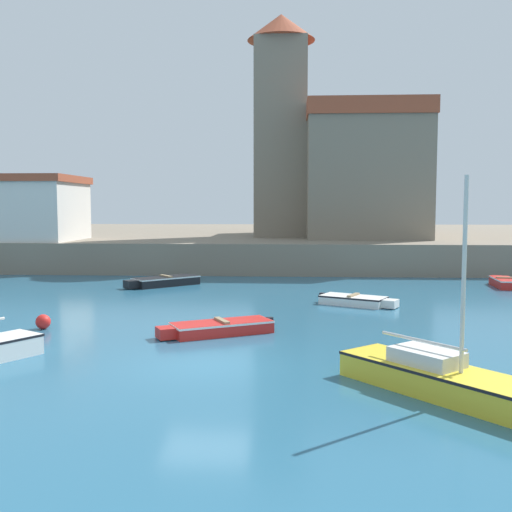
{
  "coord_description": "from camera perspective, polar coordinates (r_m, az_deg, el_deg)",
  "views": [
    {
      "loc": [
        2.39,
        -16.56,
        4.5
      ],
      "look_at": [
        0.69,
        12.88,
        2.0
      ],
      "focal_mm": 42.0,
      "sensor_mm": 36.0,
      "label": 1
    }
  ],
  "objects": [
    {
      "name": "sailboat_yellow_4",
      "position": [
        15.08,
        17.86,
        -11.13
      ],
      "size": [
        4.9,
        5.46,
        5.19
      ],
      "color": "yellow",
      "rests_on": "ground"
    },
    {
      "name": "dinghy_black_7",
      "position": [
        33.92,
        -8.76,
        -2.36
      ],
      "size": [
        3.95,
        3.63,
        0.58
      ],
      "color": "black",
      "rests_on": "ground"
    },
    {
      "name": "dinghy_red_9",
      "position": [
        35.82,
        22.56,
        -2.31
      ],
      "size": [
        1.3,
        3.28,
        0.57
      ],
      "color": "red",
      "rests_on": "ground"
    },
    {
      "name": "quay_seawall",
      "position": [
        57.83,
        0.93,
        1.4
      ],
      "size": [
        120.0,
        40.0,
        2.05
      ],
      "primitive_type": "cube",
      "color": "gray",
      "rests_on": "ground"
    },
    {
      "name": "dinghy_red_8",
      "position": [
        21.13,
        -3.55,
        -6.79
      ],
      "size": [
        4.06,
        2.76,
        0.51
      ],
      "color": "red",
      "rests_on": "ground"
    },
    {
      "name": "church",
      "position": [
        49.74,
        8.54,
        8.58
      ],
      "size": [
        13.5,
        16.07,
        17.14
      ],
      "color": "gray",
      "rests_on": "quay_seawall"
    },
    {
      "name": "ground_plane",
      "position": [
        17.33,
        -4.81,
        -10.23
      ],
      "size": [
        200.0,
        200.0,
        0.0
      ],
      "primitive_type": "plane",
      "color": "#28607F"
    },
    {
      "name": "dinghy_white_5",
      "position": [
        27.49,
        9.48,
        -4.16
      ],
      "size": [
        3.55,
        2.5,
        0.49
      ],
      "color": "white",
      "rests_on": "ground"
    },
    {
      "name": "mooring_buoy",
      "position": [
        23.27,
        -19.61,
        -5.92
      ],
      "size": [
        0.54,
        0.54,
        0.54
      ],
      "primitive_type": "sphere",
      "color": "red",
      "rests_on": "ground"
    },
    {
      "name": "harbor_shed_near_wharf",
      "position": [
        45.15,
        -20.8,
        4.32
      ],
      "size": [
        6.97,
        6.84,
        4.52
      ],
      "color": "silver",
      "rests_on": "quay_seawall"
    }
  ]
}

